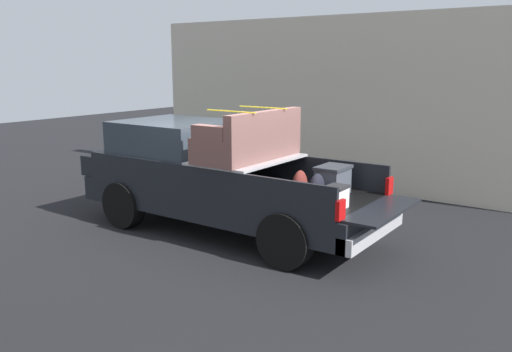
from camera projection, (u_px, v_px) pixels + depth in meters
ground_plane at (229, 232)px, 9.63m from camera, size 40.00×40.00×0.00m
pickup_truck at (212, 175)px, 9.63m from camera, size 6.05×2.06×2.23m
building_facade at (330, 102)px, 12.97m from camera, size 10.09×0.36×4.06m
trash_can at (184, 157)px, 14.34m from camera, size 0.60×0.60×0.98m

